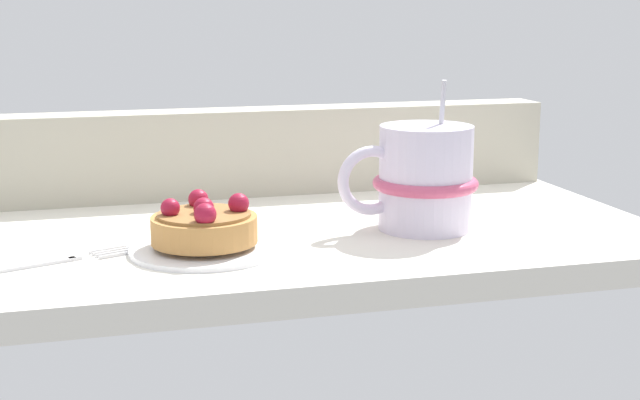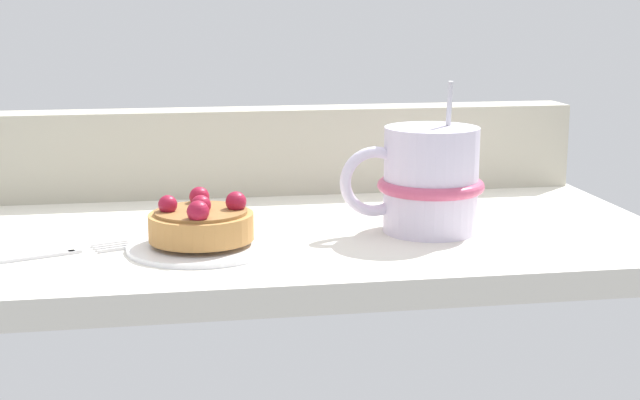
{
  "view_description": "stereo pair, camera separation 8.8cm",
  "coord_description": "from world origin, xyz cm",
  "px_view_note": "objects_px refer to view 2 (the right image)",
  "views": [
    {
      "loc": [
        -19.85,
        -88.77,
        22.23
      ],
      "look_at": [
        3.26,
        -6.08,
        3.88
      ],
      "focal_mm": 52.27,
      "sensor_mm": 36.0,
      "label": 1
    },
    {
      "loc": [
        -11.29,
        -90.7,
        22.23
      ],
      "look_at": [
        3.26,
        -6.08,
        3.88
      ],
      "focal_mm": 52.27,
      "sensor_mm": 36.0,
      "label": 2
    }
  ],
  "objects_px": {
    "dessert_plate": "(202,244)",
    "dessert_fork": "(43,254)",
    "raspberry_tart": "(201,223)",
    "coffee_mug": "(428,180)"
  },
  "relations": [
    {
      "from": "dessert_fork",
      "to": "coffee_mug",
      "type": "bearing_deg",
      "value": 5.54
    },
    {
      "from": "dessert_plate",
      "to": "dessert_fork",
      "type": "distance_m",
      "value": 0.14
    },
    {
      "from": "dessert_plate",
      "to": "dessert_fork",
      "type": "relative_size",
      "value": 0.85
    },
    {
      "from": "raspberry_tart",
      "to": "dessert_fork",
      "type": "height_order",
      "value": "raspberry_tart"
    },
    {
      "from": "coffee_mug",
      "to": "dessert_fork",
      "type": "distance_m",
      "value": 0.37
    },
    {
      "from": "raspberry_tart",
      "to": "coffee_mug",
      "type": "relative_size",
      "value": 0.65
    },
    {
      "from": "dessert_fork",
      "to": "dessert_plate",
      "type": "bearing_deg",
      "value": 2.16
    },
    {
      "from": "raspberry_tart",
      "to": "coffee_mug",
      "type": "height_order",
      "value": "coffee_mug"
    },
    {
      "from": "raspberry_tart",
      "to": "dessert_fork",
      "type": "bearing_deg",
      "value": -177.84
    },
    {
      "from": "dessert_plate",
      "to": "raspberry_tart",
      "type": "bearing_deg",
      "value": -2.07
    }
  ]
}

